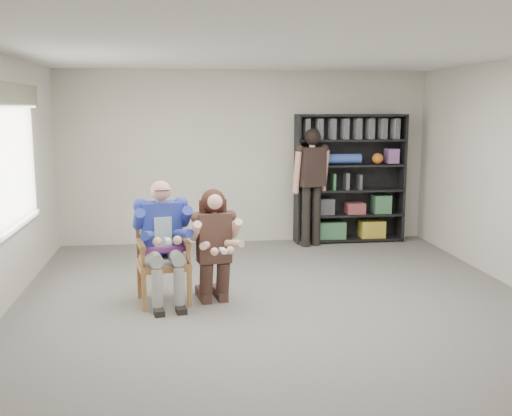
{
  "coord_description": "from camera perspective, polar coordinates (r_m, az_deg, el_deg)",
  "views": [
    {
      "loc": [
        -1.08,
        -6.22,
        2.21
      ],
      "look_at": [
        -0.2,
        0.6,
        1.05
      ],
      "focal_mm": 42.0,
      "sensor_mm": 36.0,
      "label": 1
    }
  ],
  "objects": [
    {
      "name": "kneeling_woman",
      "position": [
        6.76,
        -3.95,
        -3.82
      ],
      "size": [
        0.69,
        0.95,
        1.3
      ],
      "primitive_type": null,
      "rotation": [
        0.0,
        0.0,
        0.17
      ],
      "color": "#35251B",
      "rests_on": "floor"
    },
    {
      "name": "window_left",
      "position": [
        7.49,
        -21.86,
        4.44
      ],
      "size": [
        0.16,
        2.0,
        1.75
      ],
      "primitive_type": null,
      "color": "white",
      "rests_on": "room_shell"
    },
    {
      "name": "standing_man",
      "position": [
        9.56,
        5.31,
        1.86
      ],
      "size": [
        0.65,
        0.49,
        1.87
      ],
      "primitive_type": null,
      "rotation": [
        0.0,
        0.0,
        0.32
      ],
      "color": "black",
      "rests_on": "floor"
    },
    {
      "name": "armchair",
      "position": [
        6.89,
        -8.84,
        -4.54
      ],
      "size": [
        0.73,
        0.71,
        1.09
      ],
      "primitive_type": null,
      "rotation": [
        0.0,
        0.0,
        0.17
      ],
      "color": "olive",
      "rests_on": "floor"
    },
    {
      "name": "seated_man",
      "position": [
        6.85,
        -8.87,
        -3.21
      ],
      "size": [
        0.75,
        0.94,
        1.42
      ],
      "primitive_type": null,
      "rotation": [
        0.0,
        0.0,
        0.17
      ],
      "color": "navy",
      "rests_on": "floor"
    },
    {
      "name": "bookshelf",
      "position": [
        9.97,
        8.91,
        2.78
      ],
      "size": [
        1.8,
        0.38,
        2.1
      ],
      "primitive_type": null,
      "color": "black",
      "rests_on": "floor"
    },
    {
      "name": "room_shell",
      "position": [
        6.37,
        2.48,
        2.25
      ],
      "size": [
        6.0,
        7.0,
        2.8
      ],
      "primitive_type": null,
      "color": "beige",
      "rests_on": "ground"
    },
    {
      "name": "floor",
      "position": [
        6.69,
        2.39,
        -9.72
      ],
      "size": [
        6.0,
        7.0,
        0.01
      ],
      "primitive_type": "cube",
      "color": "#615E5A",
      "rests_on": "ground"
    }
  ]
}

